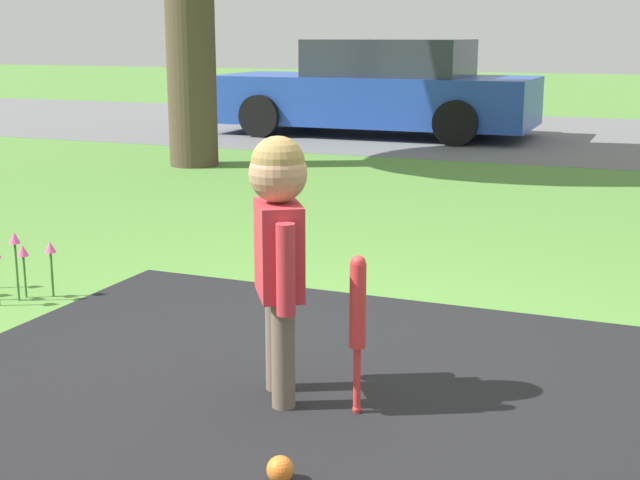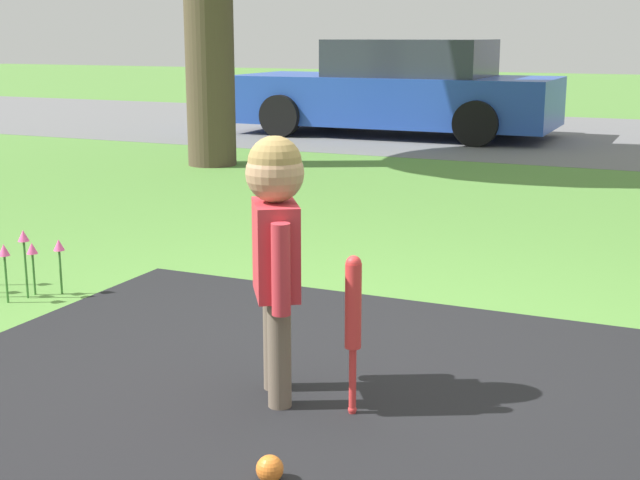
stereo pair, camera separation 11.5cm
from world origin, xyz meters
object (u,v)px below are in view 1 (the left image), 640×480
child (279,232)px  baseball_bat (358,312)px  sports_ball (280,470)px  parked_car (378,91)px

child → baseball_bat: size_ratio=1.68×
sports_ball → parked_car: bearing=107.1°
child → sports_ball: bearing=-8.1°
child → parked_car: bearing=163.5°
parked_car → sports_ball: bearing=106.2°
baseball_bat → sports_ball: bearing=-94.0°
baseball_bat → sports_ball: 0.68m
baseball_bat → parked_car: (-2.96, 8.91, 0.22)m
child → baseball_bat: bearing=53.3°
baseball_bat → sports_ball: size_ratio=6.88×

